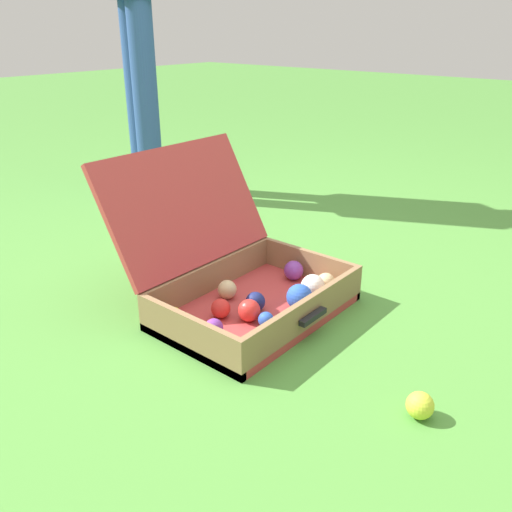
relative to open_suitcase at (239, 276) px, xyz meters
name	(u,v)px	position (x,y,z in m)	size (l,w,h in m)	color
ground_plane	(249,307)	(0.02, -0.03, -0.10)	(16.00, 16.00, 0.00)	#4C8C38
open_suitcase	(239,276)	(0.00, 0.00, 0.00)	(0.58, 0.61, 0.46)	#B23838
stray_ball_on_grass	(420,405)	(-0.13, -0.66, -0.07)	(0.06, 0.06, 0.06)	#CCDB38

